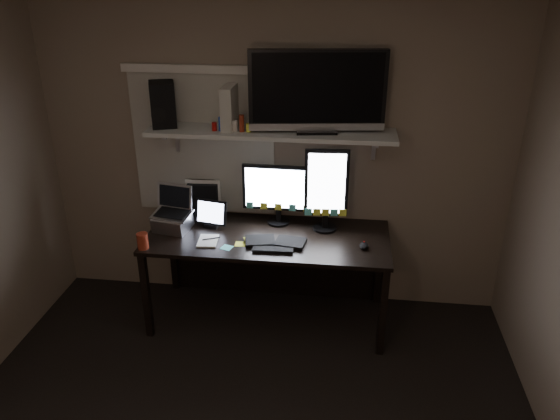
% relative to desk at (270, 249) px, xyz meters
% --- Properties ---
extents(back_wall, '(3.60, 0.00, 3.60)m').
position_rel_desk_xyz_m(back_wall, '(0.00, 0.25, 0.70)').
color(back_wall, '#7A6657').
rests_on(back_wall, floor).
extents(window_blinds, '(1.10, 0.02, 1.10)m').
position_rel_desk_xyz_m(window_blinds, '(-0.55, 0.24, 0.75)').
color(window_blinds, beige).
rests_on(window_blinds, back_wall).
extents(desk, '(1.80, 0.75, 0.73)m').
position_rel_desk_xyz_m(desk, '(0.00, 0.00, 0.00)').
color(desk, black).
rests_on(desk, floor).
extents(wall_shelf, '(1.80, 0.35, 0.03)m').
position_rel_desk_xyz_m(wall_shelf, '(0.00, 0.08, 0.91)').
color(wall_shelf, beige).
rests_on(wall_shelf, back_wall).
extents(monitor_landscape, '(0.55, 0.07, 0.48)m').
position_rel_desk_xyz_m(monitor_landscape, '(0.05, 0.10, 0.42)').
color(monitor_landscape, black).
rests_on(monitor_landscape, desk).
extents(monitor_portrait, '(0.33, 0.08, 0.65)m').
position_rel_desk_xyz_m(monitor_portrait, '(0.42, 0.04, 0.50)').
color(monitor_portrait, black).
rests_on(monitor_portrait, desk).
extents(keyboard, '(0.45, 0.19, 0.03)m').
position_rel_desk_xyz_m(keyboard, '(0.07, -0.24, 0.19)').
color(keyboard, black).
rests_on(keyboard, desk).
extents(mouse, '(0.07, 0.10, 0.04)m').
position_rel_desk_xyz_m(mouse, '(0.71, -0.23, 0.19)').
color(mouse, black).
rests_on(mouse, desk).
extents(notepad, '(0.15, 0.20, 0.01)m').
position_rel_desk_xyz_m(notepad, '(-0.42, -0.27, 0.18)').
color(notepad, white).
rests_on(notepad, desk).
extents(tablet, '(0.27, 0.15, 0.22)m').
position_rel_desk_xyz_m(tablet, '(-0.45, -0.02, 0.29)').
color(tablet, black).
rests_on(tablet, desk).
extents(file_sorter, '(0.24, 0.12, 0.30)m').
position_rel_desk_xyz_m(file_sorter, '(-0.55, 0.16, 0.33)').
color(file_sorter, black).
rests_on(file_sorter, desk).
extents(laptop, '(0.32, 0.28, 0.32)m').
position_rel_desk_xyz_m(laptop, '(-0.73, -0.11, 0.34)').
color(laptop, '#B8B8BD').
rests_on(laptop, desk).
extents(cup, '(0.10, 0.10, 0.12)m').
position_rel_desk_xyz_m(cup, '(-0.85, -0.43, 0.23)').
color(cup, maroon).
rests_on(cup, desk).
extents(sticky_notes, '(0.36, 0.29, 0.00)m').
position_rel_desk_xyz_m(sticky_notes, '(-0.16, -0.27, 0.18)').
color(sticky_notes, '#EEF542').
rests_on(sticky_notes, desk).
extents(tv, '(0.97, 0.30, 0.57)m').
position_rel_desk_xyz_m(tv, '(0.33, 0.08, 1.21)').
color(tv, black).
rests_on(tv, wall_shelf).
extents(game_console, '(0.08, 0.26, 0.31)m').
position_rel_desk_xyz_m(game_console, '(-0.30, 0.10, 1.08)').
color(game_console, beige).
rests_on(game_console, wall_shelf).
extents(speaker, '(0.24, 0.26, 0.32)m').
position_rel_desk_xyz_m(speaker, '(-0.80, 0.11, 1.09)').
color(speaker, black).
rests_on(speaker, wall_shelf).
extents(bottles, '(0.23, 0.10, 0.14)m').
position_rel_desk_xyz_m(bottles, '(-0.28, 0.03, 1.00)').
color(bottles, '#A50F0C').
rests_on(bottles, wall_shelf).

